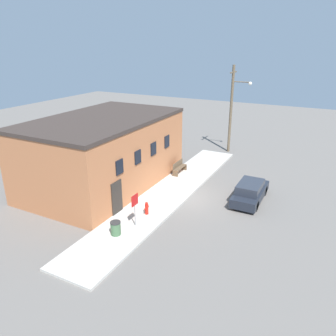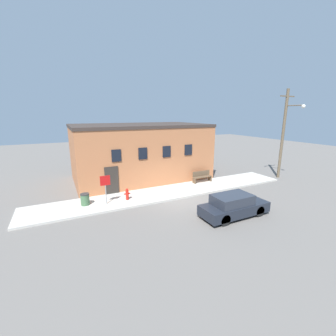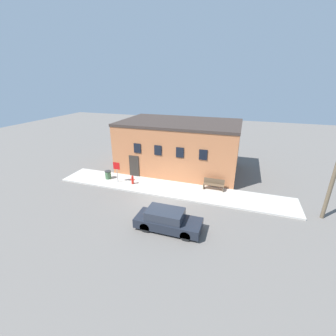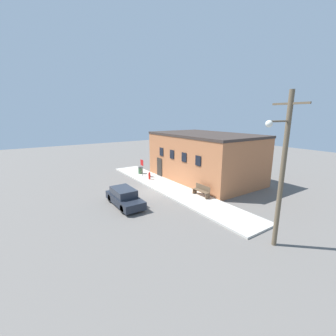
{
  "view_description": "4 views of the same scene",
  "coord_description": "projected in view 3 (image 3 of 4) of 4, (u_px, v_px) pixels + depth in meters",
  "views": [
    {
      "loc": [
        -18.6,
        -8.03,
        9.89
      ],
      "look_at": [
        -0.18,
        1.5,
        2.0
      ],
      "focal_mm": 35.0,
      "sensor_mm": 36.0,
      "label": 1
    },
    {
      "loc": [
        -7.46,
        -13.16,
        5.95
      ],
      "look_at": [
        -0.18,
        1.5,
        2.0
      ],
      "focal_mm": 24.0,
      "sensor_mm": 36.0,
      "label": 2
    },
    {
      "loc": [
        5.36,
        -15.13,
        8.97
      ],
      "look_at": [
        -0.18,
        1.5,
        2.0
      ],
      "focal_mm": 24.0,
      "sensor_mm": 36.0,
      "label": 3
    },
    {
      "loc": [
        17.27,
        -10.22,
        6.93
      ],
      "look_at": [
        -0.18,
        1.5,
        2.0
      ],
      "focal_mm": 24.0,
      "sensor_mm": 36.0,
      "label": 4
    }
  ],
  "objects": [
    {
      "name": "bench",
      "position": [
        214.0,
        184.0,
        19.1
      ],
      "size": [
        1.74,
        0.44,
        0.95
      ],
      "color": "brown",
      "rests_on": "sidewalk"
    },
    {
      "name": "brick_building",
      "position": [
        180.0,
        146.0,
        23.23
      ],
      "size": [
        11.8,
        7.19,
        5.06
      ],
      "color": "#B26B42",
      "rests_on": "ground"
    },
    {
      "name": "sidewalk",
      "position": [
        170.0,
        189.0,
        19.52
      ],
      "size": [
        20.45,
        3.0,
        0.14
      ],
      "color": "#BCB7AD",
      "rests_on": "ground"
    },
    {
      "name": "trash_bin",
      "position": [
        108.0,
        175.0,
        21.25
      ],
      "size": [
        0.58,
        0.58,
        0.77
      ],
      "color": "#426642",
      "rests_on": "sidewalk"
    },
    {
      "name": "fire_hydrant",
      "position": [
        133.0,
        180.0,
        20.15
      ],
      "size": [
        0.44,
        0.21,
        0.81
      ],
      "color": "red",
      "rests_on": "sidewalk"
    },
    {
      "name": "ground_plane",
      "position": [
        164.0,
        198.0,
        18.23
      ],
      "size": [
        80.0,
        80.0,
        0.0
      ],
      "primitive_type": "plane",
      "color": "#66605B"
    },
    {
      "name": "parked_car",
      "position": [
        167.0,
        220.0,
        14.19
      ],
      "size": [
        4.2,
        1.64,
        1.36
      ],
      "color": "black",
      "rests_on": "ground"
    },
    {
      "name": "stop_sign",
      "position": [
        117.0,
        169.0,
        20.13
      ],
      "size": [
        0.65,
        0.06,
        1.94
      ],
      "color": "gray",
      "rests_on": "sidewalk"
    }
  ]
}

